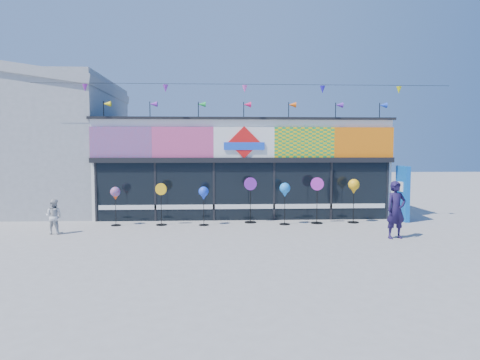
{
  "coord_description": "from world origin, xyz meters",
  "views": [
    {
      "loc": [
        -0.99,
        -13.46,
        2.79
      ],
      "look_at": [
        -0.23,
        2.0,
        1.71
      ],
      "focal_mm": 32.0,
      "sensor_mm": 36.0,
      "label": 1
    }
  ],
  "objects": [
    {
      "name": "neighbour_building",
      "position": [
        -10.0,
        7.0,
        3.2
      ],
      "size": [
        8.18,
        7.2,
        6.87
      ],
      "color": "#A2A4A7",
      "rests_on": "ground"
    },
    {
      "name": "adult_man",
      "position": [
        4.59,
        -0.34,
        0.91
      ],
      "size": [
        0.74,
        0.57,
        1.82
      ],
      "primitive_type": "imported",
      "rotation": [
        0.0,
        0.0,
        0.22
      ],
      "color": "#1C123B",
      "rests_on": "ground"
    },
    {
      "name": "spinner_4",
      "position": [
        1.47,
        2.34,
        1.26
      ],
      "size": [
        0.4,
        0.4,
        1.58
      ],
      "color": "black",
      "rests_on": "ground"
    },
    {
      "name": "spinner_6",
      "position": [
        4.17,
        2.61,
        1.35
      ],
      "size": [
        0.43,
        0.43,
        1.69
      ],
      "color": "black",
      "rests_on": "ground"
    },
    {
      "name": "kite_shop",
      "position": [
        0.0,
        5.94,
        2.05
      ],
      "size": [
        16.0,
        5.7,
        5.31
      ],
      "color": "white",
      "rests_on": "ground"
    },
    {
      "name": "spinner_5",
      "position": [
        2.73,
        2.54,
        0.93
      ],
      "size": [
        0.49,
        0.45,
        1.76
      ],
      "color": "black",
      "rests_on": "ground"
    },
    {
      "name": "ground",
      "position": [
        0.0,
        0.0,
        0.0
      ],
      "size": [
        80.0,
        80.0,
        0.0
      ],
      "primitive_type": "plane",
      "color": "gray",
      "rests_on": "ground"
    },
    {
      "name": "spinner_0",
      "position": [
        -4.81,
        2.42,
        1.15
      ],
      "size": [
        0.36,
        0.36,
        1.44
      ],
      "color": "black",
      "rests_on": "ground"
    },
    {
      "name": "spinner_2",
      "position": [
        -1.56,
        2.32,
        1.16
      ],
      "size": [
        0.37,
        0.37,
        1.45
      ],
      "color": "black",
      "rests_on": "ground"
    },
    {
      "name": "blue_sign",
      "position": [
        6.26,
        3.02,
        1.09
      ],
      "size": [
        0.21,
        1.09,
        2.17
      ],
      "rotation": [
        0.0,
        0.0,
        -0.03
      ],
      "color": "#0C57B7",
      "rests_on": "ground"
    },
    {
      "name": "spinner_3",
      "position": [
        0.21,
        2.82,
        0.92
      ],
      "size": [
        0.49,
        0.45,
        1.75
      ],
      "color": "black",
      "rests_on": "ground"
    },
    {
      "name": "child",
      "position": [
        -6.5,
        0.94,
        0.59
      ],
      "size": [
        0.61,
        0.41,
        1.17
      ],
      "primitive_type": "imported",
      "rotation": [
        0.0,
        0.0,
        2.99
      ],
      "color": "silver",
      "rests_on": "ground"
    },
    {
      "name": "spinner_1",
      "position": [
        -3.14,
        2.43,
        0.83
      ],
      "size": [
        0.44,
        0.4,
        1.57
      ],
      "color": "black",
      "rests_on": "ground"
    }
  ]
}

